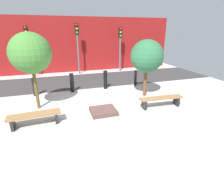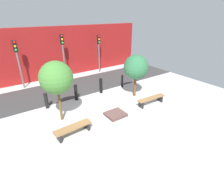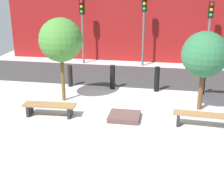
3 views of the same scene
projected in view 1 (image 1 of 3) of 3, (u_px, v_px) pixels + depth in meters
The scene contains 15 objects.
ground_plane at pixel (98, 104), 8.18m from camera, with size 18.00×18.00×0.00m, color #B6B6B6.
road_strip at pixel (84, 81), 11.91m from camera, with size 18.00×3.65×0.01m, color #353535.
building_facade at pixel (76, 45), 14.10m from camera, with size 16.20×0.50×4.25m, color maroon.
bench_left at pixel (35, 117), 6.27m from camera, with size 1.84×0.58×0.44m.
bench_right at pixel (161, 100), 7.74m from camera, with size 1.98×0.50×0.47m.
planter_bed at pixel (103, 111), 7.27m from camera, with size 1.05×0.95×0.16m, color brown.
tree_behind_left_bench at pixel (31, 53), 6.94m from camera, with size 1.64×1.64×3.21m.
tree_behind_right_bench at pixel (147, 56), 8.54m from camera, with size 1.61×1.61×2.85m.
bollard_far_left at pixel (35, 87), 9.07m from camera, with size 0.21×0.21×0.96m, color black.
bollard_left at pixel (72, 83), 9.60m from camera, with size 0.22×0.22×1.05m, color black.
bollard_center at pixel (105, 80), 10.14m from camera, with size 0.22×0.22×1.07m, color black.
bollard_right at pixel (135, 78), 10.70m from camera, with size 0.15×0.15×0.96m, color black.
traffic_light_west at pixel (28, 43), 11.99m from camera, with size 0.28×0.27×3.53m.
traffic_light_mid_west at pixel (77, 40), 12.92m from camera, with size 0.28×0.27×3.72m.
traffic_light_mid_east at pixel (120, 41), 13.94m from camera, with size 0.28×0.27×3.47m.
Camera 1 is at (-1.65, -7.36, 3.27)m, focal length 28.00 mm.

